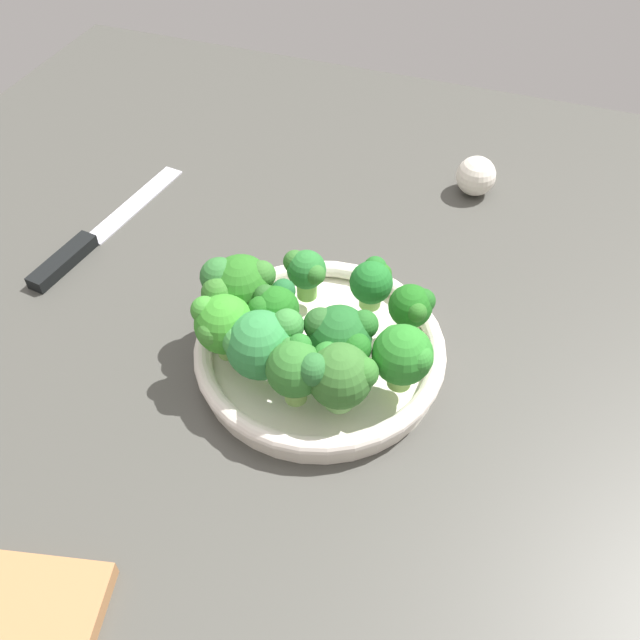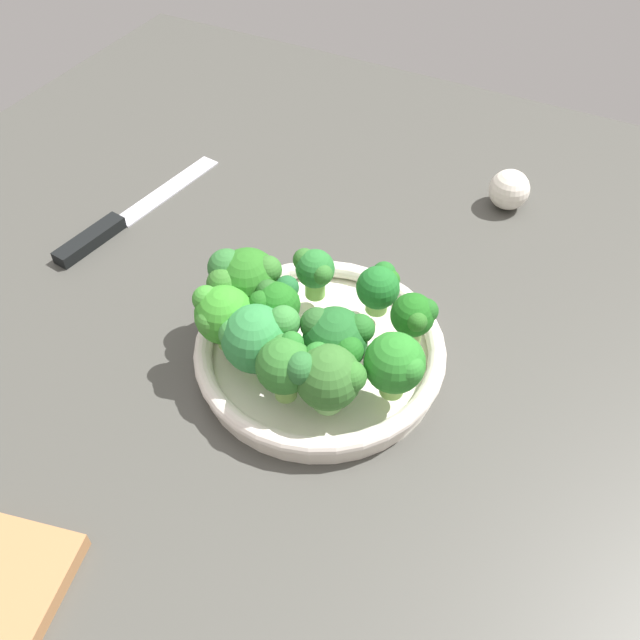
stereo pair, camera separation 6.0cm
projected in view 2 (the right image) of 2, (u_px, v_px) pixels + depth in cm
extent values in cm
cube|color=#44433E|center=(302.00, 389.00, 69.08)|extent=(130.00, 130.00, 2.50)
cylinder|color=white|center=(320.00, 358.00, 69.32)|extent=(23.98, 23.98, 1.47)
torus|color=silver|center=(320.00, 347.00, 68.14)|extent=(24.98, 24.98, 1.79)
cylinder|color=#75B25F|center=(328.00, 397.00, 61.60)|extent=(2.74, 2.74, 1.85)
sphere|color=#336A2A|center=(328.00, 377.00, 59.53)|extent=(5.90, 5.90, 5.90)
sphere|color=#2A7629|center=(318.00, 356.00, 59.79)|extent=(2.59, 2.59, 2.59)
sphere|color=#317028|center=(350.00, 376.00, 58.74)|extent=(2.89, 2.89, 2.89)
sphere|color=#2A692F|center=(301.00, 368.00, 58.32)|extent=(2.92, 2.92, 2.92)
cylinder|color=#83CB63|center=(258.00, 359.00, 64.80)|extent=(2.10, 2.10, 1.61)
sphere|color=#2F823F|center=(256.00, 339.00, 62.70)|extent=(6.45, 6.45, 6.45)
sphere|color=#378237|center=(284.00, 322.00, 62.13)|extent=(3.12, 3.12, 3.12)
sphere|color=#3A8A3B|center=(236.00, 333.00, 62.40)|extent=(3.20, 3.20, 3.20)
cylinder|color=#9CD068|center=(377.00, 304.00, 69.89)|extent=(2.26, 2.26, 1.66)
sphere|color=#1E6A26|center=(378.00, 288.00, 68.25)|extent=(4.38, 4.38, 4.38)
sphere|color=#206823|center=(384.00, 273.00, 68.92)|extent=(2.43, 2.43, 2.43)
sphere|color=#23651C|center=(390.00, 280.00, 68.61)|extent=(2.03, 2.03, 2.03)
cylinder|color=#96BF66|center=(410.00, 332.00, 66.87)|extent=(2.26, 2.26, 2.09)
sphere|color=#1D651A|center=(413.00, 315.00, 65.10)|extent=(4.28, 4.28, 4.28)
sphere|color=#20611F|center=(426.00, 311.00, 64.78)|extent=(2.40, 2.40, 2.40)
sphere|color=#2A6821|center=(417.00, 321.00, 63.60)|extent=(1.99, 1.99, 1.99)
cylinder|color=#7ABB4D|center=(315.00, 286.00, 71.15)|extent=(2.13, 2.13, 2.33)
sphere|color=#27712D|center=(315.00, 269.00, 69.36)|extent=(4.01, 4.01, 4.01)
sphere|color=#2F6828|center=(304.00, 260.00, 69.52)|extent=(2.40, 2.40, 2.40)
sphere|color=#2F6D29|center=(322.00, 274.00, 68.19)|extent=(2.12, 2.12, 2.12)
cylinder|color=#92D969|center=(279.00, 325.00, 67.20)|extent=(2.26, 2.26, 2.65)
sphere|color=#1F671B|center=(277.00, 305.00, 65.20)|extent=(4.43, 4.43, 4.43)
sphere|color=#1E601A|center=(261.00, 303.00, 64.29)|extent=(2.43, 2.43, 2.43)
sphere|color=#1F602D|center=(287.00, 288.00, 65.74)|extent=(2.36, 2.36, 2.36)
sphere|color=#285D24|center=(268.00, 291.00, 65.15)|extent=(2.26, 2.26, 2.26)
cylinder|color=#82C14F|center=(250.00, 301.00, 70.07)|extent=(2.29, 2.29, 1.75)
sphere|color=#286C1F|center=(248.00, 280.00, 67.91)|extent=(6.44, 6.44, 6.44)
sphere|color=#336F29|center=(268.00, 270.00, 66.86)|extent=(2.80, 2.80, 2.80)
sphere|color=#347228|center=(224.00, 284.00, 66.45)|extent=(3.45, 3.45, 3.45)
sphere|color=#2E6D30|center=(227.00, 268.00, 67.24)|extent=(3.79, 3.79, 3.79)
cylinder|color=#7DB654|center=(227.00, 336.00, 66.44)|extent=(2.04, 2.04, 2.23)
sphere|color=#358E27|center=(224.00, 315.00, 64.30)|extent=(5.65, 5.65, 5.65)
sphere|color=#3C862E|center=(211.00, 321.00, 63.25)|extent=(2.86, 2.86, 2.86)
sphere|color=#3A8C2D|center=(206.00, 299.00, 63.91)|extent=(2.63, 2.63, 2.63)
cylinder|color=#98C972|center=(335.00, 359.00, 64.77)|extent=(2.09, 2.09, 1.70)
sphere|color=#1F5F26|center=(335.00, 339.00, 62.73)|extent=(6.05, 6.05, 6.05)
sphere|color=#236323|center=(360.00, 329.00, 61.97)|extent=(2.72, 2.72, 2.72)
sphere|color=#1D621C|center=(348.00, 351.00, 60.59)|extent=(2.82, 2.82, 2.82)
sphere|color=#295D27|center=(317.00, 324.00, 62.27)|extent=(3.13, 3.13, 3.13)
cylinder|color=#9EDA66|center=(392.00, 384.00, 62.42)|extent=(2.25, 2.25, 2.25)
sphere|color=#2A7E27|center=(395.00, 363.00, 60.30)|extent=(5.52, 5.52, 5.52)
sphere|color=#2D802B|center=(407.00, 370.00, 58.96)|extent=(2.90, 2.90, 2.90)
sphere|color=#358932|center=(390.00, 345.00, 61.01)|extent=(2.34, 2.34, 2.34)
cylinder|color=#81B254|center=(286.00, 386.00, 62.04)|extent=(2.04, 2.04, 2.48)
sphere|color=#30722A|center=(284.00, 366.00, 59.93)|extent=(5.14, 5.14, 5.14)
sphere|color=#347830|center=(280.00, 345.00, 60.57)|extent=(2.39, 2.39, 2.39)
sphere|color=#267026|center=(292.00, 343.00, 60.08)|extent=(2.20, 2.20, 2.20)
cube|color=silver|center=(168.00, 189.00, 89.93)|extent=(4.81, 17.19, 0.40)
cube|color=black|center=(90.00, 240.00, 82.02)|extent=(3.44, 9.81, 1.50)
sphere|color=silver|center=(509.00, 190.00, 85.96)|extent=(5.07, 5.07, 5.07)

